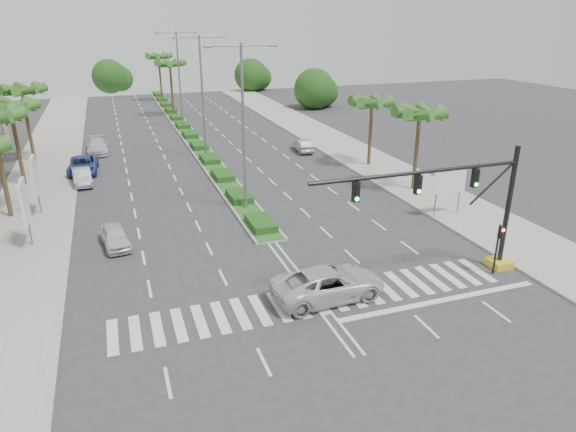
# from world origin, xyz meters

# --- Properties ---
(ground) EXTENTS (160.00, 160.00, 0.00)m
(ground) POSITION_xyz_m (0.00, 0.00, 0.00)
(ground) COLOR #333335
(ground) RESTS_ON ground
(footpath_right) EXTENTS (6.00, 120.00, 0.15)m
(footpath_right) POSITION_xyz_m (15.20, 20.00, 0.07)
(footpath_right) COLOR gray
(footpath_right) RESTS_ON ground
(footpath_left) EXTENTS (6.00, 120.00, 0.15)m
(footpath_left) POSITION_xyz_m (-15.20, 20.00, 0.07)
(footpath_left) COLOR gray
(footpath_left) RESTS_ON ground
(median) EXTENTS (2.20, 75.00, 0.20)m
(median) POSITION_xyz_m (0.00, 45.00, 0.10)
(median) COLOR gray
(median) RESTS_ON ground
(median_grass) EXTENTS (1.80, 75.00, 0.04)m
(median_grass) POSITION_xyz_m (0.00, 45.00, 0.22)
(median_grass) COLOR #23581E
(median_grass) RESTS_ON median
(signal_gantry) EXTENTS (12.60, 1.20, 7.20)m
(signal_gantry) POSITION_xyz_m (9.27, -0.00, 3.46)
(signal_gantry) COLOR gold
(signal_gantry) RESTS_ON ground
(pedestrian_signal) EXTENTS (0.28, 0.36, 3.00)m
(pedestrian_signal) POSITION_xyz_m (10.60, -0.68, 2.04)
(pedestrian_signal) COLOR black
(pedestrian_signal) RESTS_ON ground
(direction_sign) EXTENTS (2.70, 0.11, 3.40)m
(direction_sign) POSITION_xyz_m (13.50, 7.99, 2.45)
(direction_sign) COLOR slate
(direction_sign) RESTS_ON ground
(billboard_near) EXTENTS (0.18, 2.10, 4.35)m
(billboard_near) POSITION_xyz_m (-14.50, 12.00, 2.96)
(billboard_near) COLOR slate
(billboard_near) RESTS_ON ground
(billboard_far) EXTENTS (0.18, 2.10, 4.35)m
(billboard_far) POSITION_xyz_m (-14.50, 18.00, 2.96)
(billboard_far) COLOR slate
(billboard_far) RESTS_ON ground
(palm_left_far) EXTENTS (4.57, 4.68, 7.35)m
(palm_left_far) POSITION_xyz_m (-16.50, 26.00, 6.50)
(palm_left_far) COLOR brown
(palm_left_far) RESTS_ON ground
(palm_left_end) EXTENTS (4.57, 4.68, 7.75)m
(palm_left_end) POSITION_xyz_m (-16.50, 34.00, 6.88)
(palm_left_end) COLOR brown
(palm_left_end) RESTS_ON ground
(palm_right_near) EXTENTS (4.57, 4.68, 7.05)m
(palm_right_near) POSITION_xyz_m (14.50, 14.00, 6.20)
(palm_right_near) COLOR brown
(palm_right_near) RESTS_ON ground
(palm_right_far) EXTENTS (4.57, 4.68, 6.75)m
(palm_right_far) POSITION_xyz_m (14.50, 22.00, 5.91)
(palm_right_far) COLOR brown
(palm_right_far) RESTS_ON ground
(palm_median_a) EXTENTS (4.57, 4.68, 8.05)m
(palm_median_a) POSITION_xyz_m (0.00, 55.00, 7.17)
(palm_median_a) COLOR brown
(palm_median_a) RESTS_ON ground
(palm_median_b) EXTENTS (4.57, 4.68, 8.05)m
(palm_median_b) POSITION_xyz_m (0.00, 70.00, 7.17)
(palm_median_b) COLOR brown
(palm_median_b) RESTS_ON ground
(streetlight_near) EXTENTS (5.10, 0.25, 12.00)m
(streetlight_near) POSITION_xyz_m (0.00, 14.00, 6.81)
(streetlight_near) COLOR slate
(streetlight_near) RESTS_ON ground
(streetlight_mid) EXTENTS (5.10, 0.25, 12.00)m
(streetlight_mid) POSITION_xyz_m (0.00, 30.00, 6.81)
(streetlight_mid) COLOR slate
(streetlight_mid) RESTS_ON ground
(streetlight_far) EXTENTS (5.10, 0.25, 12.00)m
(streetlight_far) POSITION_xyz_m (0.00, 46.00, 6.81)
(streetlight_far) COLOR slate
(streetlight_far) RESTS_ON ground
(car_parked_a) EXTENTS (2.06, 4.03, 1.32)m
(car_parked_a) POSITION_xyz_m (-9.50, 10.34, 0.66)
(car_parked_a) COLOR silver
(car_parked_a) RESTS_ON ground
(car_parked_b) EXTENTS (1.87, 4.34, 1.39)m
(car_parked_b) POSITION_xyz_m (-11.80, 24.82, 0.70)
(car_parked_b) COLOR #ABACB0
(car_parked_b) RESTS_ON ground
(car_parked_c) EXTENTS (2.77, 5.55, 1.51)m
(car_parked_c) POSITION_xyz_m (-11.80, 28.47, 0.75)
(car_parked_c) COLOR navy
(car_parked_c) RESTS_ON ground
(car_parked_d) EXTENTS (2.14, 5.15, 1.49)m
(car_parked_d) POSITION_xyz_m (-10.52, 36.07, 0.74)
(car_parked_d) COLOR silver
(car_parked_d) RESTS_ON ground
(car_crossing) EXTENTS (6.10, 3.07, 1.65)m
(car_crossing) POSITION_xyz_m (0.69, 0.01, 0.83)
(car_crossing) COLOR silver
(car_crossing) RESTS_ON ground
(car_right) EXTENTS (1.80, 4.22, 1.35)m
(car_right) POSITION_xyz_m (10.44, 29.45, 0.68)
(car_right) COLOR #A4A4A8
(car_right) RESTS_ON ground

